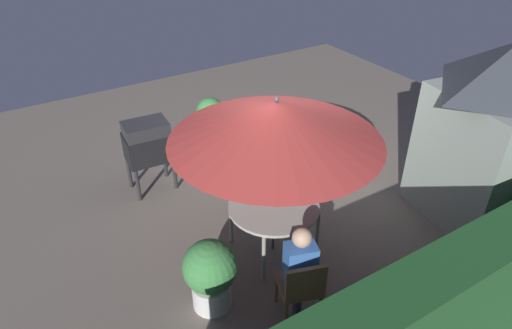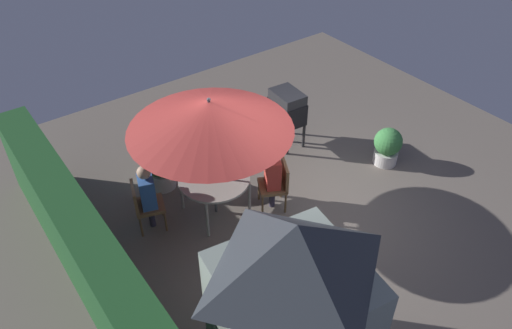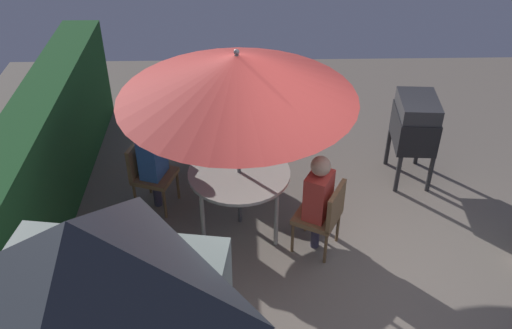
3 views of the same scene
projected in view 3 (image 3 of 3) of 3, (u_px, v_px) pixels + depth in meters
The scene contains 10 objects.
ground_plane at pixel (347, 273), 6.38m from camera, with size 11.00×11.00×0.00m, color #6B6056.
hedge_backdrop at pixel (13, 226), 5.88m from camera, with size 7.36×0.54×1.51m.
patio_table at pixel (239, 176), 6.69m from camera, with size 1.19×1.19×0.75m.
patio_umbrella at pixel (237, 77), 5.95m from camera, with size 2.58×2.58×2.28m.
bbq_grill at pixel (415, 123), 7.35m from camera, with size 0.73×0.55×1.20m.
chair_near_shed at pixel (324, 214), 6.40m from camera, with size 0.62×0.63×0.90m.
chair_far_side at pixel (148, 170), 7.07m from camera, with size 0.58×0.59×0.90m.
potted_plant_by_grill at pixel (208, 136), 7.72m from camera, with size 0.64×0.64×0.93m.
person_in_red at pixel (319, 193), 6.28m from camera, with size 0.41×0.37×1.26m.
person_in_blue at pixel (152, 154), 6.90m from camera, with size 0.40×0.33×1.26m.
Camera 3 is at (-4.47, 1.11, 4.69)m, focal length 40.36 mm.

